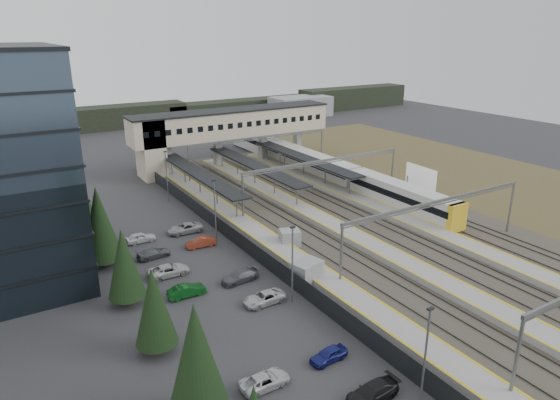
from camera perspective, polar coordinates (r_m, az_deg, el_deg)
ground at (r=60.50m, az=3.67°, el=-6.24°), size 220.00×220.00×0.00m
conifer_row at (r=46.80m, az=-16.18°, el=-8.34°), size 4.42×49.82×9.50m
car_park at (r=50.12m, az=-5.48°, el=-11.19°), size 10.67×44.54×1.29m
lampposts at (r=55.90m, az=-3.73°, el=-3.57°), size 0.50×53.25×8.07m
fence at (r=60.90m, az=-4.07°, el=-5.03°), size 0.08×90.00×2.00m
relay_cabin_near at (r=53.46m, az=3.10°, el=-8.28°), size 3.47×2.86×2.53m
relay_cabin_far at (r=61.97m, az=1.12°, el=-4.44°), size 2.92×2.65×2.22m
rail_corridor at (r=69.26m, az=7.64°, el=-2.76°), size 34.00×90.00×0.92m
canopies at (r=84.29m, az=-2.91°, el=3.94°), size 23.10×30.00×3.28m
footbridge at (r=96.82m, az=-6.89°, el=8.23°), size 40.40×6.40×11.20m
gantries at (r=67.61m, az=10.67°, el=1.66°), size 28.40×62.28×7.17m
train at (r=91.13m, az=4.43°, el=3.92°), size 3.04×63.49×3.82m
billboard at (r=80.85m, az=15.77°, el=2.47°), size 0.43×6.45×5.56m
scrub_east at (r=94.95m, az=24.67°, el=1.48°), size 34.00×120.00×0.06m
treeline_far at (r=149.48m, az=-9.38°, el=9.93°), size 170.00×19.00×7.00m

